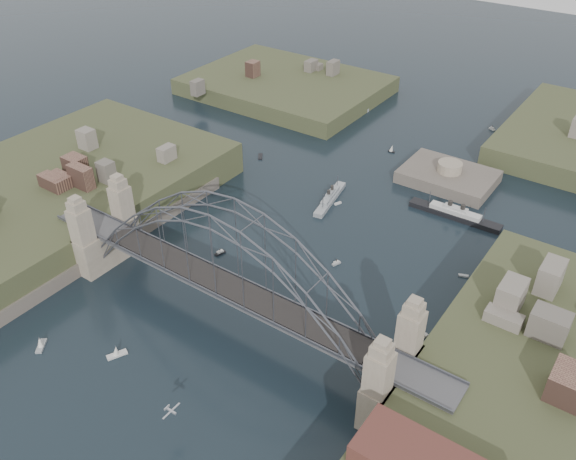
% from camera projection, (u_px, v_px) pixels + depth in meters
% --- Properties ---
extents(ground, '(500.00, 500.00, 0.00)m').
position_uv_depth(ground, '(230.00, 322.00, 107.14)').
color(ground, black).
rests_on(ground, ground).
extents(bridge, '(84.00, 13.80, 24.60)m').
position_uv_depth(bridge, '(226.00, 268.00, 100.14)').
color(bridge, '#4D4D4F').
rests_on(bridge, ground).
extents(shore_west, '(50.50, 90.00, 12.00)m').
position_uv_depth(shore_west, '(32.00, 213.00, 133.15)').
color(shore_west, '#3B4124').
rests_on(shore_west, ground).
extents(headland_nw, '(60.00, 45.00, 9.00)m').
position_uv_depth(headland_nw, '(286.00, 91.00, 196.89)').
color(headland_nw, '#3B4124').
rests_on(headland_nw, ground).
extents(fort_island, '(22.00, 16.00, 9.40)m').
position_uv_depth(fort_island, '(447.00, 183.00, 148.81)').
color(fort_island, '#584F45').
rests_on(fort_island, ground).
extents(naval_cruiser_near, '(5.15, 16.13, 4.80)m').
position_uv_depth(naval_cruiser_near, '(330.00, 198.00, 140.74)').
color(naval_cruiser_near, '#989EA1').
rests_on(naval_cruiser_near, ground).
extents(naval_cruiser_far, '(4.15, 14.16, 4.73)m').
position_uv_depth(naval_cruiser_far, '(352.00, 115.00, 180.19)').
color(naval_cruiser_far, '#989EA1').
rests_on(naval_cruiser_far, ground).
extents(ocean_liner, '(21.28, 3.22, 5.21)m').
position_uv_depth(ocean_liner, '(455.00, 214.00, 134.93)').
color(ocean_liner, black).
rests_on(ocean_liner, ground).
extents(aeroplane, '(1.79, 3.41, 0.50)m').
position_uv_depth(aeroplane, '(170.00, 410.00, 84.98)').
color(aeroplane, '#ADAEB4').
extents(small_boat_a, '(1.36, 2.48, 1.43)m').
position_uv_depth(small_boat_a, '(220.00, 253.00, 123.86)').
color(small_boat_a, silver).
rests_on(small_boat_a, ground).
extents(small_boat_b, '(1.28, 2.04, 1.43)m').
position_uv_depth(small_boat_b, '(336.00, 263.00, 120.92)').
color(small_boat_b, silver).
rests_on(small_boat_b, ground).
extents(small_boat_c, '(2.47, 3.57, 2.38)m').
position_uv_depth(small_boat_c, '(117.00, 353.00, 100.11)').
color(small_boat_c, silver).
rests_on(small_boat_c, ground).
extents(small_boat_d, '(2.04, 1.30, 0.45)m').
position_uv_depth(small_boat_d, '(463.00, 276.00, 117.80)').
color(small_boat_d, silver).
rests_on(small_boat_d, ground).
extents(small_boat_e, '(2.76, 3.26, 0.45)m').
position_uv_depth(small_boat_e, '(260.00, 157.00, 159.45)').
color(small_boat_e, silver).
rests_on(small_boat_e, ground).
extents(small_boat_f, '(1.26, 1.91, 0.45)m').
position_uv_depth(small_boat_f, '(338.00, 204.00, 139.97)').
color(small_boat_f, silver).
rests_on(small_boat_f, ground).
extents(small_boat_h, '(1.81, 1.05, 2.38)m').
position_uv_depth(small_boat_h, '(392.00, 149.00, 161.37)').
color(small_boat_h, silver).
rests_on(small_boat_h, ground).
extents(small_boat_i, '(1.46, 2.20, 2.38)m').
position_uv_depth(small_boat_i, '(423.00, 333.00, 103.51)').
color(small_boat_i, silver).
rests_on(small_boat_i, ground).
extents(small_boat_j, '(2.88, 3.30, 2.38)m').
position_uv_depth(small_boat_j, '(41.00, 344.00, 101.75)').
color(small_boat_j, silver).
rests_on(small_boat_j, ground).
extents(small_boat_k, '(2.06, 1.41, 1.43)m').
position_uv_depth(small_boat_k, '(492.00, 129.00, 173.44)').
color(small_boat_k, silver).
rests_on(small_boat_k, ground).
extents(small_boat_l, '(3.05, 1.48, 1.43)m').
position_uv_depth(small_boat_l, '(207.00, 189.00, 145.11)').
color(small_boat_l, silver).
rests_on(small_boat_l, ground).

